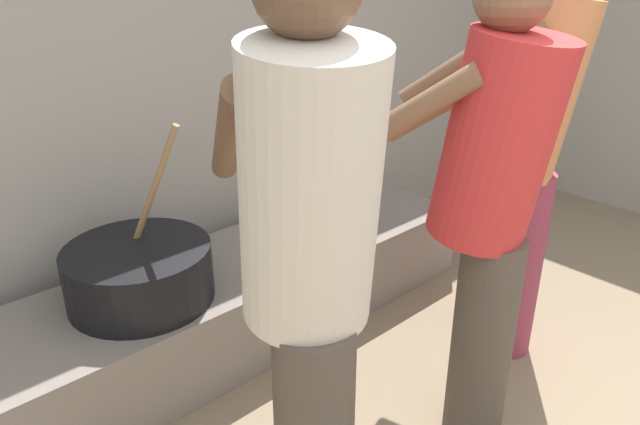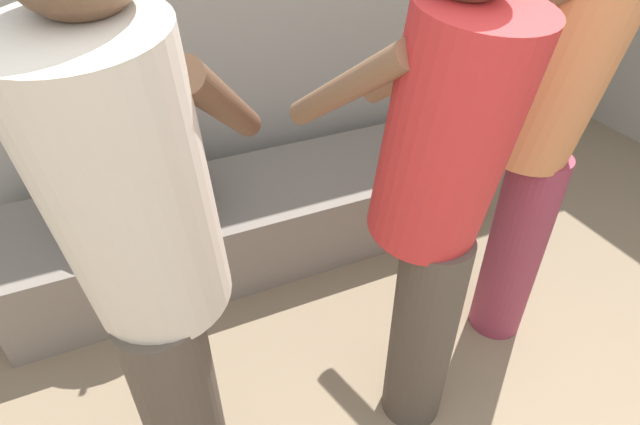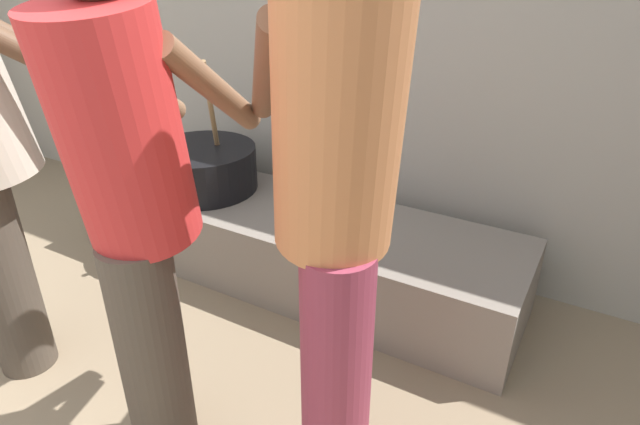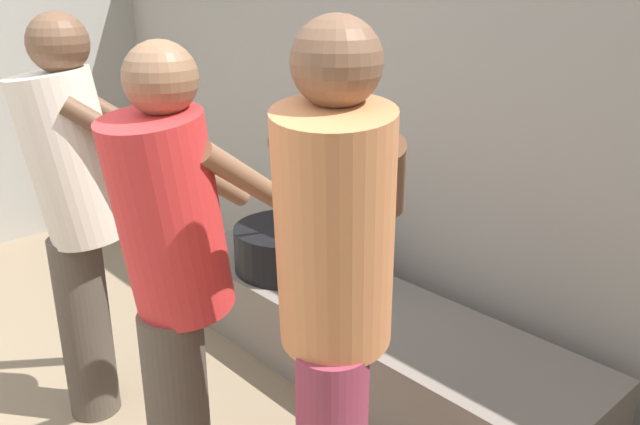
# 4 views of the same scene
# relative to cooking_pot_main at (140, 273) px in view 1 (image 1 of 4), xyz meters

# --- Properties ---
(block_enclosure_rear) EXTENTS (5.78, 0.20, 1.99)m
(block_enclosure_rear) POSITION_rel_cooking_pot_main_xyz_m (0.43, 0.53, 0.53)
(block_enclosure_rear) COLOR #9E998E
(block_enclosure_rear) RESTS_ON ground_plane
(hearth_ledge) EXTENTS (2.21, 0.60, 0.36)m
(hearth_ledge) POSITION_rel_cooking_pot_main_xyz_m (0.50, 0.01, -0.29)
(hearth_ledge) COLOR slate
(hearth_ledge) RESTS_ON ground_plane
(cooking_pot_main) EXTENTS (0.54, 0.54, 0.67)m
(cooking_pot_main) POSITION_rel_cooking_pot_main_xyz_m (0.00, 0.00, 0.00)
(cooking_pot_main) COLOR black
(cooking_pot_main) RESTS_ON hearth_ledge
(cook_in_cream_shirt) EXTENTS (0.60, 0.74, 1.61)m
(cook_in_cream_shirt) POSITION_rel_cooking_pot_main_xyz_m (-0.04, -0.99, 0.46)
(cook_in_cream_shirt) COLOR #4C4238
(cook_in_cream_shirt) RESTS_ON ground_plane
(cook_in_orange_shirt) EXTENTS (0.68, 0.72, 1.64)m
(cook_in_orange_shirt) POSITION_rel_cooking_pot_main_xyz_m (1.19, -0.82, 0.47)
(cook_in_orange_shirt) COLOR #8C3347
(cook_in_orange_shirt) RESTS_ON ground_plane
(cook_in_red_shirt) EXTENTS (0.43, 0.70, 1.56)m
(cook_in_red_shirt) POSITION_rel_cooking_pot_main_xyz_m (0.68, -1.00, 0.42)
(cook_in_red_shirt) COLOR #4C4238
(cook_in_red_shirt) RESTS_ON ground_plane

